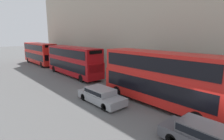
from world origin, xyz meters
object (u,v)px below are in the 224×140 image
(bus_second_in_queue, at_px, (73,60))
(car_hatchback, at_px, (101,95))
(bus_leading, at_px, (159,76))
(bus_third_in_queue, at_px, (39,53))
(car_dark_sedan, at_px, (207,138))

(bus_second_in_queue, relative_size, car_hatchback, 2.43)
(bus_leading, distance_m, car_hatchback, 5.15)
(bus_leading, height_order, car_hatchback, bus_leading)
(car_hatchback, bearing_deg, bus_third_in_queue, 82.10)
(car_hatchback, bearing_deg, bus_second_in_queue, 72.67)
(bus_third_in_queue, relative_size, car_dark_sedan, 2.42)
(bus_second_in_queue, distance_m, car_dark_sedan, 19.88)
(bus_leading, height_order, car_dark_sedan, bus_leading)
(bus_second_in_queue, xyz_separation_m, car_dark_sedan, (-3.40, -19.53, -1.54))
(bus_leading, bearing_deg, bus_third_in_queue, 90.00)
(bus_leading, height_order, bus_second_in_queue, bus_leading)
(bus_leading, relative_size, car_hatchback, 2.30)
(bus_third_in_queue, height_order, car_hatchback, bus_third_in_queue)
(bus_leading, relative_size, car_dark_sedan, 2.28)
(bus_leading, xyz_separation_m, bus_third_in_queue, (0.00, 27.97, -0.12))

